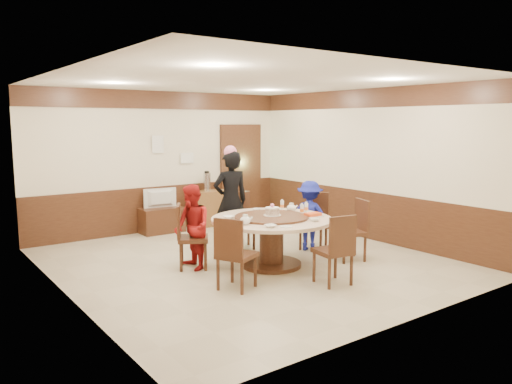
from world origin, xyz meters
TOP-DOWN VIEW (x-y plane):
  - room at (0.01, 0.01)m, footprint 6.00×6.04m
  - banquet_table at (0.16, -0.41)m, footprint 1.83×1.83m
  - chair_0 at (1.42, 0.01)m, footprint 0.61×0.61m
  - chair_1 at (0.42, 0.80)m, footprint 0.57×0.57m
  - chair_2 at (-0.88, 0.22)m, footprint 0.60×0.60m
  - chair_3 at (-0.87, -0.98)m, footprint 0.59×0.59m
  - chair_4 at (0.31, -1.59)m, footprint 0.50×0.51m
  - chair_5 at (1.39, -0.88)m, footprint 0.57×0.56m
  - person_standing at (0.21, 0.80)m, footprint 0.68×0.51m
  - person_red at (-0.89, 0.16)m, footprint 0.54×0.66m
  - person_blue at (1.29, -0.03)m, footprint 0.81×0.89m
  - birthday_cake at (0.19, -0.39)m, footprint 0.26×0.26m
  - teapot_left at (-0.46, -0.59)m, footprint 0.17×0.15m
  - teapot_right at (0.73, -0.19)m, footprint 0.17×0.15m
  - bowl_0 at (-0.40, -0.08)m, footprint 0.16×0.16m
  - bowl_1 at (0.50, -0.99)m, footprint 0.15×0.15m
  - bowl_2 at (-0.28, -0.95)m, footprint 0.16×0.16m
  - bowl_3 at (0.82, -0.54)m, footprint 0.13×0.13m
  - bowl_4 at (-0.56, -0.35)m, footprint 0.13×0.13m
  - bowl_5 at (0.32, 0.20)m, footprint 0.13×0.13m
  - saucer_near at (-0.09, -1.06)m, footprint 0.18×0.18m
  - saucer_far at (0.61, 0.09)m, footprint 0.18×0.18m
  - shrimp_platter at (0.71, -0.72)m, footprint 0.30×0.20m
  - bottle_0 at (0.70, -0.49)m, footprint 0.06×0.06m
  - bottle_1 at (0.86, -0.40)m, footprint 0.06×0.06m
  - bottle_2 at (0.71, 0.02)m, footprint 0.06×0.06m
  - tv_stand at (-0.16, 2.75)m, footprint 0.85×0.45m
  - television at (-0.16, 2.75)m, footprint 0.67×0.16m
  - side_cabinet at (0.93, 2.78)m, footprint 0.80×0.40m
  - thermos at (0.91, 2.78)m, footprint 0.15×0.15m
  - notice_left at (-0.10, 2.96)m, footprint 0.25×0.00m
  - notice_right at (0.55, 2.96)m, footprint 0.30×0.00m

SIDE VIEW (x-z plane):
  - tv_stand at x=-0.16m, z-range 0.00..0.50m
  - chair_0 at x=1.42m, z-range -0.18..0.79m
  - chair_1 at x=0.42m, z-range -0.18..0.79m
  - chair_2 at x=-0.88m, z-range -0.18..0.79m
  - chair_3 at x=-0.87m, z-range -0.18..0.79m
  - chair_4 at x=0.31m, z-range -0.18..0.79m
  - chair_5 at x=1.39m, z-range -0.18..0.79m
  - side_cabinet at x=0.93m, z-range 0.00..0.75m
  - banquet_table at x=0.16m, z-range 0.14..0.92m
  - person_blue at x=1.29m, z-range 0.00..1.20m
  - person_red at x=-0.89m, z-range 0.00..1.27m
  - television at x=-0.16m, z-range 0.50..0.88m
  - saucer_near at x=-0.09m, z-range 0.75..0.76m
  - saucer_far at x=0.61m, z-range 0.75..0.76m
  - bowl_4 at x=-0.56m, z-range 0.75..0.78m
  - bowl_2 at x=-0.28m, z-range 0.75..0.79m
  - bowl_0 at x=-0.40m, z-range 0.75..0.79m
  - bowl_3 at x=0.82m, z-range 0.75..0.79m
  - bowl_5 at x=0.32m, z-range 0.75..0.79m
  - bowl_1 at x=0.50m, z-range 0.75..0.80m
  - shrimp_platter at x=0.71m, z-range 0.75..0.81m
  - teapot_left at x=-0.46m, z-range 0.75..0.87m
  - teapot_right at x=0.73m, z-range 0.75..0.87m
  - bottle_0 at x=0.70m, z-range 0.75..0.91m
  - bottle_1 at x=0.86m, z-range 0.75..0.91m
  - bottle_2 at x=0.71m, z-range 0.75..0.91m
  - birthday_cake at x=0.19m, z-range 0.75..0.94m
  - person_standing at x=0.21m, z-range 0.00..1.71m
  - thermos at x=0.91m, z-range 0.75..1.13m
  - room at x=0.01m, z-range -0.34..2.50m
  - notice_right at x=0.55m, z-range 1.34..1.56m
  - notice_left at x=-0.10m, z-range 1.57..1.93m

